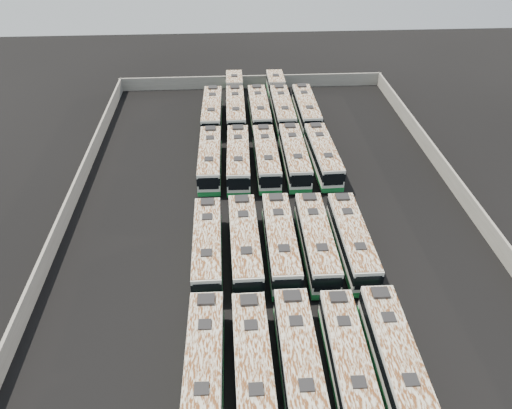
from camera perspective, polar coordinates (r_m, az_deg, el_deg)
name	(u,v)px	position (r m, az deg, el deg)	size (l,w,h in m)	color
ground	(269,207)	(57.05, 1.49, -0.30)	(140.00, 140.00, 0.00)	black
perimeter_wall	(269,199)	(56.43, 1.51, 0.61)	(45.20, 73.20, 2.20)	slate
bus_front_far_left	(204,368)	(38.89, -5.91, -18.14)	(2.96, 12.98, 3.65)	beige
bus_front_left	(253,369)	(38.68, -0.32, -18.28)	(2.86, 12.95, 3.64)	beige
bus_front_center	(300,365)	(39.00, 5.02, -17.81)	(2.80, 13.10, 3.69)	beige
bus_front_right	(349,363)	(39.66, 10.54, -17.40)	(2.90, 12.64, 3.55)	beige
bus_front_far_right	(396,360)	(40.50, 15.67, -16.78)	(2.92, 13.05, 3.67)	beige
bus_midfront_far_left	(208,247)	(48.77, -5.55, -4.80)	(2.78, 12.77, 3.59)	beige
bus_midfront_left	(245,244)	(48.75, -1.30, -4.56)	(2.94, 13.10, 3.68)	beige
bus_midfront_center	(280,242)	(49.06, 2.81, -4.31)	(2.81, 13.05, 3.68)	beige
bus_midfront_right	(316,241)	(49.47, 6.89, -4.20)	(2.81, 12.94, 3.65)	beige
bus_midfront_far_right	(352,240)	(50.17, 10.90, -4.06)	(2.71, 12.74, 3.59)	beige
bus_midback_far_left	(210,159)	(63.04, -5.28, 5.22)	(2.84, 12.75, 3.59)	beige
bus_midback_left	(238,159)	(62.77, -2.04, 5.26)	(3.09, 13.12, 3.68)	beige
bus_midback_center	(266,158)	(63.06, 1.19, 5.39)	(2.71, 12.80, 3.61)	beige
bus_midback_right	(294,156)	(63.49, 4.41, 5.53)	(2.74, 12.94, 3.65)	beige
bus_midback_far_right	(323,155)	(64.10, 7.65, 5.59)	(3.04, 12.88, 3.61)	beige
bus_back_far_left	(212,111)	(75.75, -5.03, 10.54)	(3.01, 12.92, 3.63)	beige
bus_back_left	(235,102)	(78.93, -2.39, 11.67)	(2.88, 19.88, 3.60)	beige
bus_back_center	(259,110)	(76.00, 0.36, 10.75)	(2.81, 12.80, 3.60)	beige
bus_back_right	(280,101)	(79.28, 2.77, 11.75)	(2.79, 19.73, 3.58)	beige
bus_back_far_right	(306,109)	(76.59, 5.75, 10.79)	(2.73, 12.87, 3.63)	beige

